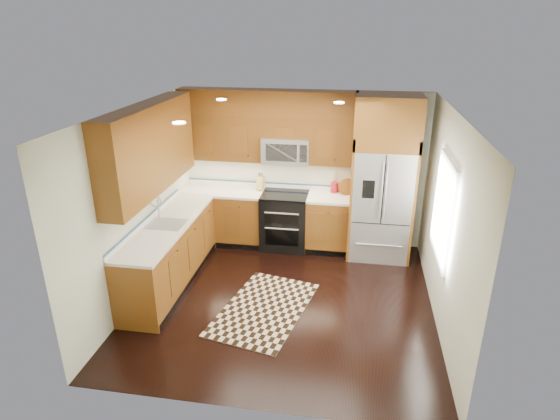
% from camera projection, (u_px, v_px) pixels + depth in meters
% --- Properties ---
extents(ground, '(4.00, 4.00, 0.00)m').
position_uv_depth(ground, '(284.00, 300.00, 6.47)').
color(ground, black).
rests_on(ground, ground).
extents(wall_back, '(4.00, 0.02, 2.60)m').
position_uv_depth(wall_back, '(303.00, 168.00, 7.81)').
color(wall_back, silver).
rests_on(wall_back, ground).
extents(wall_left, '(0.02, 4.00, 2.60)m').
position_uv_depth(wall_left, '(137.00, 204.00, 6.28)').
color(wall_left, silver).
rests_on(wall_left, ground).
extents(wall_right, '(0.02, 4.00, 2.60)m').
position_uv_depth(wall_right, '(447.00, 224.00, 5.68)').
color(wall_right, silver).
rests_on(wall_right, ground).
extents(window, '(0.04, 1.10, 1.30)m').
position_uv_depth(window, '(443.00, 210.00, 5.83)').
color(window, white).
rests_on(window, ground).
extents(base_cabinets, '(2.85, 3.00, 0.90)m').
position_uv_depth(base_cabinets, '(215.00, 237.00, 7.31)').
color(base_cabinets, brown).
rests_on(base_cabinets, ground).
extents(countertop, '(2.86, 3.01, 0.04)m').
position_uv_depth(countertop, '(225.00, 207.00, 7.22)').
color(countertop, silver).
rests_on(countertop, base_cabinets).
extents(upper_cabinets, '(2.85, 3.00, 1.15)m').
position_uv_depth(upper_cabinets, '(219.00, 135.00, 6.88)').
color(upper_cabinets, brown).
rests_on(upper_cabinets, ground).
extents(range, '(0.76, 0.67, 0.95)m').
position_uv_depth(range, '(285.00, 221.00, 7.86)').
color(range, black).
rests_on(range, ground).
extents(microwave, '(0.76, 0.40, 0.42)m').
position_uv_depth(microwave, '(286.00, 150.00, 7.53)').
color(microwave, '#B2B2B7').
rests_on(microwave, ground).
extents(refrigerator, '(0.98, 0.75, 2.60)m').
position_uv_depth(refrigerator, '(383.00, 179.00, 7.27)').
color(refrigerator, '#B2B2B7').
rests_on(refrigerator, ground).
extents(sink_faucet, '(0.54, 0.44, 0.37)m').
position_uv_depth(sink_faucet, '(165.00, 220.00, 6.57)').
color(sink_faucet, '#B2B2B7').
rests_on(sink_faucet, countertop).
extents(rug, '(1.35, 1.86, 0.01)m').
position_uv_depth(rug, '(264.00, 309.00, 6.26)').
color(rug, black).
rests_on(rug, ground).
extents(knife_block, '(0.12, 0.16, 0.30)m').
position_uv_depth(knife_block, '(261.00, 183.00, 7.86)').
color(knife_block, '#A78E51').
rests_on(knife_block, countertop).
extents(utensil_crock, '(0.15, 0.15, 0.36)m').
position_uv_depth(utensil_crock, '(335.00, 185.00, 7.74)').
color(utensil_crock, maroon).
rests_on(utensil_crock, countertop).
extents(cutting_board, '(0.34, 0.34, 0.02)m').
position_uv_depth(cutting_board, '(346.00, 194.00, 7.67)').
color(cutting_board, brown).
rests_on(cutting_board, countertop).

